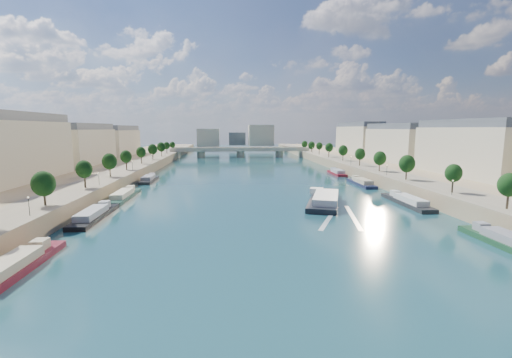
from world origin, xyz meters
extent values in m
plane|color=#0B2F32|center=(0.00, 100.00, 0.00)|extent=(700.00, 700.00, 0.00)
cube|color=#9E8460|center=(-72.00, 100.00, 2.50)|extent=(44.00, 520.00, 5.00)
cube|color=#9E8460|center=(72.00, 100.00, 2.50)|extent=(44.00, 520.00, 5.00)
cube|color=gray|center=(-57.00, 100.00, 5.05)|extent=(14.00, 520.00, 0.10)
cube|color=gray|center=(57.00, 100.00, 5.05)|extent=(14.00, 520.00, 0.10)
cylinder|color=#382B1E|center=(-55.00, 42.00, 6.91)|extent=(0.50, 0.50, 3.82)
ellipsoid|color=black|center=(-55.00, 42.00, 10.50)|extent=(4.80, 4.80, 5.52)
cylinder|color=#382B1E|center=(-55.00, 66.00, 6.91)|extent=(0.50, 0.50, 3.82)
ellipsoid|color=black|center=(-55.00, 66.00, 10.50)|extent=(4.80, 4.80, 5.52)
cylinder|color=#382B1E|center=(-55.00, 90.00, 6.91)|extent=(0.50, 0.50, 3.82)
ellipsoid|color=black|center=(-55.00, 90.00, 10.50)|extent=(4.80, 4.80, 5.52)
cylinder|color=#382B1E|center=(-55.00, 114.00, 6.91)|extent=(0.50, 0.50, 3.82)
ellipsoid|color=black|center=(-55.00, 114.00, 10.50)|extent=(4.80, 4.80, 5.52)
cylinder|color=#382B1E|center=(-55.00, 138.00, 6.91)|extent=(0.50, 0.50, 3.82)
ellipsoid|color=black|center=(-55.00, 138.00, 10.50)|extent=(4.80, 4.80, 5.52)
cylinder|color=#382B1E|center=(-55.00, 162.00, 6.91)|extent=(0.50, 0.50, 3.82)
ellipsoid|color=black|center=(-55.00, 162.00, 10.50)|extent=(4.80, 4.80, 5.52)
cylinder|color=#382B1E|center=(-55.00, 186.00, 6.91)|extent=(0.50, 0.50, 3.82)
ellipsoid|color=black|center=(-55.00, 186.00, 10.50)|extent=(4.80, 4.80, 5.52)
cylinder|color=#382B1E|center=(-55.00, 210.00, 6.91)|extent=(0.50, 0.50, 3.82)
ellipsoid|color=black|center=(-55.00, 210.00, 10.50)|extent=(4.80, 4.80, 5.52)
cylinder|color=#382B1E|center=(-55.00, 234.00, 6.91)|extent=(0.50, 0.50, 3.82)
ellipsoid|color=black|center=(-55.00, 234.00, 10.50)|extent=(4.80, 4.80, 5.52)
cylinder|color=#382B1E|center=(55.00, 50.00, 6.91)|extent=(0.50, 0.50, 3.82)
ellipsoid|color=black|center=(55.00, 50.00, 10.50)|extent=(4.80, 4.80, 5.52)
cylinder|color=#382B1E|center=(55.00, 74.00, 6.91)|extent=(0.50, 0.50, 3.82)
ellipsoid|color=black|center=(55.00, 74.00, 10.50)|extent=(4.80, 4.80, 5.52)
cylinder|color=#382B1E|center=(55.00, 98.00, 6.91)|extent=(0.50, 0.50, 3.82)
ellipsoid|color=black|center=(55.00, 98.00, 10.50)|extent=(4.80, 4.80, 5.52)
cylinder|color=#382B1E|center=(55.00, 122.00, 6.91)|extent=(0.50, 0.50, 3.82)
ellipsoid|color=black|center=(55.00, 122.00, 10.50)|extent=(4.80, 4.80, 5.52)
cylinder|color=#382B1E|center=(55.00, 146.00, 6.91)|extent=(0.50, 0.50, 3.82)
ellipsoid|color=black|center=(55.00, 146.00, 10.50)|extent=(4.80, 4.80, 5.52)
cylinder|color=#382B1E|center=(55.00, 170.00, 6.91)|extent=(0.50, 0.50, 3.82)
ellipsoid|color=black|center=(55.00, 170.00, 10.50)|extent=(4.80, 4.80, 5.52)
cylinder|color=#382B1E|center=(55.00, 194.00, 6.91)|extent=(0.50, 0.50, 3.82)
ellipsoid|color=black|center=(55.00, 194.00, 10.50)|extent=(4.80, 4.80, 5.52)
cylinder|color=#382B1E|center=(55.00, 218.00, 6.91)|extent=(0.50, 0.50, 3.82)
ellipsoid|color=black|center=(55.00, 218.00, 10.50)|extent=(4.80, 4.80, 5.52)
cylinder|color=#382B1E|center=(55.00, 242.00, 6.91)|extent=(0.50, 0.50, 3.82)
ellipsoid|color=black|center=(55.00, 242.00, 10.50)|extent=(4.80, 4.80, 5.52)
cylinder|color=black|center=(-52.50, 30.00, 7.00)|extent=(0.14, 0.14, 4.00)
sphere|color=#FFE5B2|center=(-52.50, 30.00, 9.10)|extent=(0.36, 0.36, 0.36)
cylinder|color=black|center=(-52.50, 70.00, 7.00)|extent=(0.14, 0.14, 4.00)
sphere|color=#FFE5B2|center=(-52.50, 70.00, 9.10)|extent=(0.36, 0.36, 0.36)
cylinder|color=black|center=(-52.50, 110.00, 7.00)|extent=(0.14, 0.14, 4.00)
sphere|color=#FFE5B2|center=(-52.50, 110.00, 9.10)|extent=(0.36, 0.36, 0.36)
cylinder|color=black|center=(-52.50, 150.00, 7.00)|extent=(0.14, 0.14, 4.00)
sphere|color=#FFE5B2|center=(-52.50, 150.00, 9.10)|extent=(0.36, 0.36, 0.36)
cylinder|color=black|center=(-52.50, 190.00, 7.00)|extent=(0.14, 0.14, 4.00)
sphere|color=#FFE5B2|center=(-52.50, 190.00, 9.10)|extent=(0.36, 0.36, 0.36)
cylinder|color=black|center=(52.50, 45.00, 7.00)|extent=(0.14, 0.14, 4.00)
sphere|color=#FFE5B2|center=(52.50, 45.00, 9.10)|extent=(0.36, 0.36, 0.36)
cylinder|color=black|center=(52.50, 85.00, 7.00)|extent=(0.14, 0.14, 4.00)
sphere|color=#FFE5B2|center=(52.50, 85.00, 9.10)|extent=(0.36, 0.36, 0.36)
cylinder|color=black|center=(52.50, 125.00, 7.00)|extent=(0.14, 0.14, 4.00)
sphere|color=#FFE5B2|center=(52.50, 125.00, 9.10)|extent=(0.36, 0.36, 0.36)
cylinder|color=black|center=(52.50, 165.00, 7.00)|extent=(0.14, 0.14, 4.00)
sphere|color=#FFE5B2|center=(52.50, 165.00, 9.10)|extent=(0.36, 0.36, 0.36)
cylinder|color=black|center=(52.50, 205.00, 7.00)|extent=(0.14, 0.14, 4.00)
sphere|color=#FFE5B2|center=(52.50, 205.00, 9.10)|extent=(0.36, 0.36, 0.36)
cube|color=#BCB290|center=(-85.00, 83.00, 15.00)|extent=(16.00, 52.00, 20.00)
cube|color=#474C54|center=(-85.00, 83.00, 26.60)|extent=(14.72, 50.44, 3.20)
cube|color=#BCB290|center=(-85.00, 141.00, 15.00)|extent=(16.00, 52.00, 20.00)
cube|color=#474C54|center=(-85.00, 141.00, 26.60)|extent=(14.72, 50.44, 3.20)
cube|color=#BCB290|center=(-85.00, 199.00, 15.00)|extent=(16.00, 52.00, 20.00)
cube|color=#474C54|center=(-85.00, 199.00, 26.60)|extent=(14.72, 50.44, 3.20)
cube|color=#BCB290|center=(85.00, 83.00, 15.00)|extent=(16.00, 52.00, 20.00)
cube|color=#474C54|center=(85.00, 83.00, 26.60)|extent=(14.72, 50.44, 3.20)
cube|color=#BCB290|center=(85.00, 141.00, 15.00)|extent=(16.00, 52.00, 20.00)
cube|color=#474C54|center=(85.00, 141.00, 26.60)|extent=(14.72, 50.44, 3.20)
cube|color=#BCB290|center=(85.00, 199.00, 15.00)|extent=(16.00, 52.00, 20.00)
cube|color=#474C54|center=(85.00, 199.00, 26.60)|extent=(14.72, 50.44, 3.20)
cube|color=#BCB290|center=(-30.00, 310.00, 14.00)|extent=(22.00, 18.00, 18.00)
cube|color=#BCB290|center=(25.00, 320.00, 16.00)|extent=(26.00, 20.00, 22.00)
cube|color=#474C54|center=(0.00, 335.00, 12.00)|extent=(18.00, 16.00, 14.00)
cube|color=#C1B79E|center=(0.00, 235.07, 6.20)|extent=(112.00, 11.00, 2.20)
cube|color=#C1B79E|center=(0.00, 230.07, 7.70)|extent=(112.00, 0.80, 0.90)
cube|color=#C1B79E|center=(0.00, 240.07, 7.70)|extent=(112.00, 0.80, 0.90)
cylinder|color=#C1B79E|center=(-32.00, 235.07, 2.50)|extent=(6.40, 6.40, 5.00)
cylinder|color=#C1B79E|center=(0.00, 235.07, 2.50)|extent=(6.40, 6.40, 5.00)
cylinder|color=#C1B79E|center=(32.00, 235.07, 2.50)|extent=(6.40, 6.40, 5.00)
cube|color=#C1B79E|center=(-52.00, 235.07, 2.50)|extent=(6.00, 12.00, 5.00)
cube|color=#C1B79E|center=(52.00, 235.07, 2.50)|extent=(6.00, 12.00, 5.00)
cube|color=black|center=(19.90, 59.25, 0.47)|extent=(17.86, 31.25, 2.15)
cube|color=white|center=(19.90, 56.84, 2.52)|extent=(12.99, 20.79, 1.93)
cube|color=white|center=(19.90, 68.28, 2.45)|extent=(5.23, 4.81, 1.80)
cube|color=silver|center=(16.70, 42.25, 0.02)|extent=(12.42, 23.92, 0.04)
cube|color=silver|center=(23.10, 42.25, 0.02)|extent=(6.52, 25.69, 0.04)
cube|color=maroon|center=(-45.50, 12.68, 0.30)|extent=(5.00, 23.97, 1.80)
cube|color=#BBAC8C|center=(-45.50, 10.76, 2.00)|extent=(4.10, 13.19, 1.60)
cube|color=#BBAC8C|center=(-45.50, 19.87, 2.10)|extent=(2.50, 2.88, 1.80)
cube|color=black|center=(-45.50, 46.47, 0.30)|extent=(5.00, 24.78, 1.80)
cube|color=#A8ACB4|center=(-45.50, 44.49, 2.00)|extent=(4.10, 13.63, 1.60)
cube|color=#A8ACB4|center=(-45.50, 53.90, 2.10)|extent=(2.50, 2.97, 1.80)
cube|color=#1D493B|center=(-45.50, 72.64, 0.30)|extent=(5.00, 25.27, 1.80)
cube|color=#F0E7BF|center=(-45.50, 70.61, 2.00)|extent=(4.10, 13.90, 1.60)
cube|color=#F0E7BF|center=(-45.50, 80.22, 2.10)|extent=(2.50, 3.03, 1.80)
cube|color=black|center=(-45.50, 109.88, 0.30)|extent=(5.00, 20.16, 1.80)
cube|color=gray|center=(-45.50, 108.27, 2.00)|extent=(4.10, 11.09, 1.60)
cube|color=gray|center=(-45.50, 115.93, 2.10)|extent=(2.50, 2.42, 1.80)
cube|color=#1B4427|center=(45.50, 18.03, 0.30)|extent=(5.00, 20.53, 1.80)
cube|color=gray|center=(45.50, 16.38, 2.00)|extent=(4.10, 11.29, 1.60)
cube|color=gray|center=(45.50, 24.18, 2.10)|extent=(2.50, 2.46, 1.80)
cube|color=#232325|center=(45.50, 55.84, 0.30)|extent=(5.00, 25.26, 1.80)
cube|color=silver|center=(45.50, 53.82, 2.00)|extent=(4.10, 13.89, 1.60)
cube|color=silver|center=(45.50, 63.42, 2.10)|extent=(2.50, 3.03, 1.80)
cube|color=#1C213F|center=(45.50, 92.88, 0.30)|extent=(5.00, 22.05, 1.80)
cube|color=#C4B693|center=(45.50, 91.12, 2.00)|extent=(4.10, 12.13, 1.60)
cube|color=#C4B693|center=(45.50, 99.50, 2.10)|extent=(2.50, 2.65, 1.80)
cube|color=maroon|center=(45.50, 125.45, 0.30)|extent=(5.00, 19.16, 1.80)
cube|color=#A8AFB5|center=(45.50, 123.92, 2.00)|extent=(4.10, 10.54, 1.60)
cube|color=#A8AFB5|center=(45.50, 131.20, 2.10)|extent=(2.50, 2.30, 1.80)
camera|label=1|loc=(-10.19, -44.67, 23.61)|focal=24.00mm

